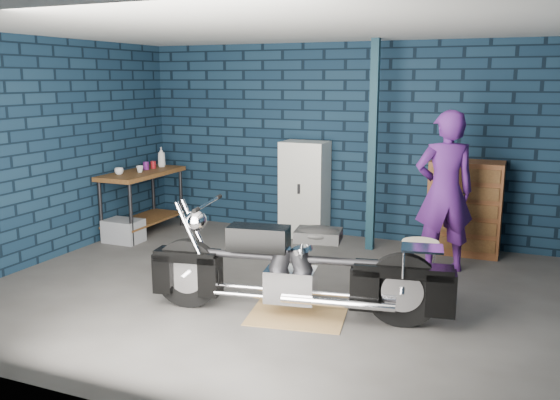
# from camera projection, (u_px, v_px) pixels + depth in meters

# --- Properties ---
(ground) EXTENTS (6.00, 6.00, 0.00)m
(ground) POSITION_uv_depth(u_px,v_px,m) (273.00, 291.00, 6.28)
(ground) COLOR #514E4C
(ground) RESTS_ON ground
(room_walls) EXTENTS (6.02, 5.01, 2.71)m
(room_walls) POSITION_uv_depth(u_px,v_px,m) (293.00, 107.00, 6.40)
(room_walls) COLOR #0F2133
(room_walls) RESTS_ON ground
(support_post) EXTENTS (0.10, 0.10, 2.70)m
(support_post) POSITION_uv_depth(u_px,v_px,m) (373.00, 147.00, 7.56)
(support_post) COLOR #13303D
(support_post) RESTS_ON ground
(workbench) EXTENTS (0.60, 1.40, 0.91)m
(workbench) POSITION_uv_depth(u_px,v_px,m) (143.00, 203.00, 8.53)
(workbench) COLOR brown
(workbench) RESTS_ON ground
(drip_mat) EXTENTS (1.00, 0.82, 0.01)m
(drip_mat) POSITION_uv_depth(u_px,v_px,m) (297.00, 315.00, 5.61)
(drip_mat) COLOR olive
(drip_mat) RESTS_ON ground
(motorcycle) EXTENTS (2.51, 1.05, 1.07)m
(motorcycle) POSITION_uv_depth(u_px,v_px,m) (297.00, 262.00, 5.50)
(motorcycle) COLOR black
(motorcycle) RESTS_ON ground
(person) EXTENTS (0.80, 0.68, 1.87)m
(person) POSITION_uv_depth(u_px,v_px,m) (444.00, 192.00, 6.80)
(person) COLOR #531E73
(person) RESTS_ON ground
(storage_bin) EXTENTS (0.50, 0.36, 0.31)m
(storage_bin) POSITION_uv_depth(u_px,v_px,m) (124.00, 231.00, 8.13)
(storage_bin) COLOR gray
(storage_bin) RESTS_ON ground
(locker) EXTENTS (0.63, 0.45, 1.35)m
(locker) POSITION_uv_depth(u_px,v_px,m) (304.00, 189.00, 8.34)
(locker) COLOR silver
(locker) RESTS_ON ground
(tool_chest) EXTENTS (0.89, 0.50, 1.19)m
(tool_chest) POSITION_uv_depth(u_px,v_px,m) (465.00, 208.00, 7.53)
(tool_chest) COLOR brown
(tool_chest) RESTS_ON ground
(shop_stool) EXTENTS (0.46, 0.46, 0.65)m
(shop_stool) POSITION_uv_depth(u_px,v_px,m) (419.00, 273.00, 5.84)
(shop_stool) COLOR beige
(shop_stool) RESTS_ON ground
(cup_a) EXTENTS (0.16, 0.16, 0.10)m
(cup_a) POSITION_uv_depth(u_px,v_px,m) (119.00, 171.00, 8.14)
(cup_a) COLOR beige
(cup_a) RESTS_ON workbench
(cup_b) EXTENTS (0.13, 0.13, 0.09)m
(cup_b) POSITION_uv_depth(u_px,v_px,m) (140.00, 169.00, 8.34)
(cup_b) COLOR beige
(cup_b) RESTS_ON workbench
(mug_purple) EXTENTS (0.11, 0.11, 0.11)m
(mug_purple) POSITION_uv_depth(u_px,v_px,m) (146.00, 166.00, 8.60)
(mug_purple) COLOR #631B6F
(mug_purple) RESTS_ON workbench
(mug_red) EXTENTS (0.09, 0.09, 0.11)m
(mug_red) POSITION_uv_depth(u_px,v_px,m) (153.00, 165.00, 8.72)
(mug_red) COLOR maroon
(mug_red) RESTS_ON workbench
(bottle) EXTENTS (0.15, 0.15, 0.30)m
(bottle) POSITION_uv_depth(u_px,v_px,m) (161.00, 157.00, 8.85)
(bottle) COLOR gray
(bottle) RESTS_ON workbench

